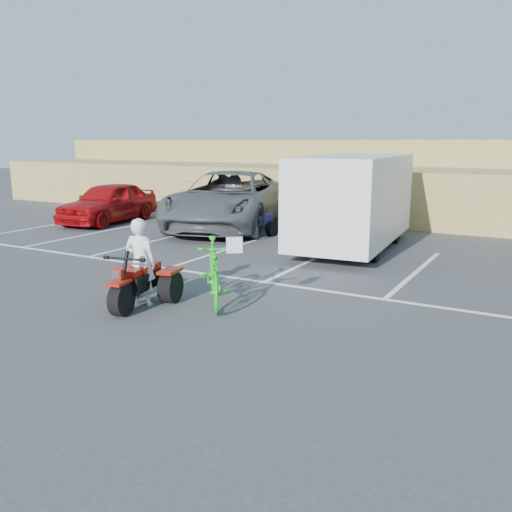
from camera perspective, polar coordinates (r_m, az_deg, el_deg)
The scene contains 11 objects.
ground at distance 10.02m, azimuth -5.70°, elevation -5.83°, with size 100.00×100.00×0.00m, color #38383B.
parking_stripes at distance 13.09m, azimuth 7.74°, elevation -1.59°, with size 28.00×5.16×0.01m.
grass_embankment at distance 23.96m, azimuth 16.18°, elevation 7.66°, with size 40.00×8.50×3.10m.
red_trike_atv at distance 10.49m, azimuth -12.28°, elevation -5.24°, with size 1.21×1.62×1.05m, color #A01409, non-canonical shape.
rider at distance 10.40m, azimuth -12.07°, elevation -0.62°, with size 0.61×0.40×1.67m, color white.
green_dirt_bike at distance 10.27m, azimuth -4.47°, elevation -1.70°, with size 0.59×2.10×1.26m, color #14BF19.
grey_pickup at distance 19.46m, azimuth -2.84°, elevation 5.94°, with size 3.31×7.18×2.00m, color #4B4D53.
red_car at distance 21.40m, azimuth -15.28°, elevation 5.47°, with size 1.81×4.50×1.53m, color #98080A.
cargo_trailer at distance 15.71m, azimuth 10.24°, elevation 5.91°, with size 2.73×5.85×2.65m.
quad_atv_blue at distance 17.76m, azimuth -0.32°, elevation 2.11°, with size 1.06×1.41×0.92m, color navy, non-canonical shape.
quad_atv_green at distance 16.60m, azimuth 6.35°, elevation 1.33°, with size 1.08×1.44×0.94m, color #13551A, non-canonical shape.
Camera 1 is at (5.53, -7.78, 3.07)m, focal length 38.00 mm.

